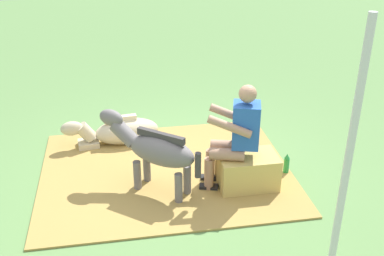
% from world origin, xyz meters
% --- Properties ---
extents(ground_plane, '(24.00, 24.00, 0.00)m').
position_xyz_m(ground_plane, '(0.00, 0.00, 0.00)').
color(ground_plane, '#608C4C').
extents(hay_patch, '(3.09, 2.48, 0.02)m').
position_xyz_m(hay_patch, '(0.19, -0.07, 0.01)').
color(hay_patch, '#AD8C47').
rests_on(hay_patch, ground).
extents(hay_bale, '(0.68, 0.45, 0.42)m').
position_xyz_m(hay_bale, '(-0.73, 0.42, 0.21)').
color(hay_bale, tan).
rests_on(hay_bale, ground).
extents(person_seated, '(0.71, 0.53, 1.30)m').
position_xyz_m(person_seated, '(-0.57, 0.39, 0.71)').
color(person_seated, tan).
rests_on(person_seated, ground).
extents(pony_standing, '(1.13, 0.98, 0.91)m').
position_xyz_m(pony_standing, '(0.35, 0.30, 0.55)').
color(pony_standing, slate).
rests_on(pony_standing, ground).
extents(pony_lying, '(1.35, 0.49, 0.42)m').
position_xyz_m(pony_lying, '(0.72, -0.95, 0.19)').
color(pony_lying, beige).
rests_on(pony_lying, ground).
extents(soda_bottle, '(0.07, 0.07, 0.28)m').
position_xyz_m(soda_bottle, '(-1.29, 0.21, 0.14)').
color(soda_bottle, '#268C3F').
rests_on(soda_bottle, ground).
extents(tent_pole_left, '(0.06, 0.06, 2.47)m').
position_xyz_m(tent_pole_left, '(-0.90, 2.25, 1.24)').
color(tent_pole_left, silver).
rests_on(tent_pole_left, ground).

